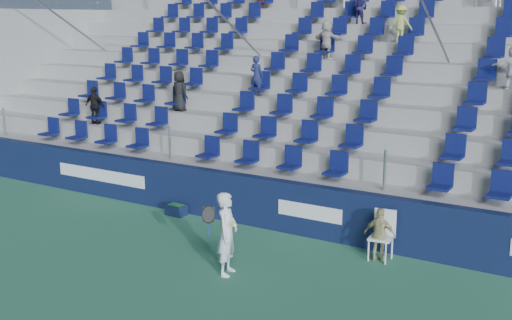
{
  "coord_description": "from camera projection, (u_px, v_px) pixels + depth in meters",
  "views": [
    {
      "loc": [
        7.77,
        -9.41,
        4.89
      ],
      "look_at": [
        0.2,
        2.8,
        1.7
      ],
      "focal_mm": 45.0,
      "sensor_mm": 36.0,
      "label": 1
    }
  ],
  "objects": [
    {
      "name": "line_judge",
      "position": [
        380.0,
        235.0,
        13.08
      ],
      "size": [
        0.67,
        0.31,
        1.13
      ],
      "primitive_type": "imported",
      "rotation": [
        0.0,
        0.0,
        3.19
      ],
      "color": "tan",
      "rests_on": "ground"
    },
    {
      "name": "ground",
      "position": [
        174.0,
        267.0,
        12.86
      ],
      "size": [
        70.0,
        70.0,
        0.0
      ],
      "primitive_type": "plane",
      "color": "#30704F",
      "rests_on": "ground"
    },
    {
      "name": "ball_bin",
      "position": [
        176.0,
        209.0,
        16.22
      ],
      "size": [
        0.52,
        0.36,
        0.28
      ],
      "color": "#0F1939",
      "rests_on": "ground"
    },
    {
      "name": "tennis_player",
      "position": [
        227.0,
        234.0,
        12.35
      ],
      "size": [
        0.69,
        0.68,
        1.64
      ],
      "color": "white",
      "rests_on": "ground"
    },
    {
      "name": "grandstand",
      "position": [
        346.0,
        112.0,
        19.23
      ],
      "size": [
        24.0,
        8.17,
        6.63
      ],
      "color": "#979792",
      "rests_on": "ground"
    },
    {
      "name": "sponsor_wall",
      "position": [
        257.0,
        201.0,
        15.34
      ],
      "size": [
        24.0,
        0.32,
        1.2
      ],
      "color": "#101A3D",
      "rests_on": "ground"
    },
    {
      "name": "line_judge_chair",
      "position": [
        383.0,
        231.0,
        13.21
      ],
      "size": [
        0.51,
        0.52,
        1.04
      ],
      "color": "white",
      "rests_on": "ground"
    }
  ]
}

